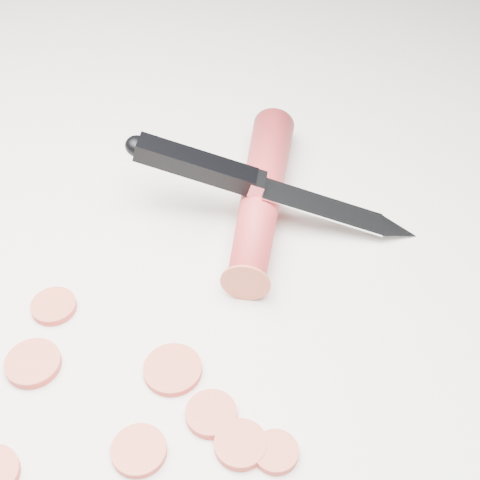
{
  "coord_description": "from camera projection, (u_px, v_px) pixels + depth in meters",
  "views": [
    {
      "loc": [
        0.05,
        -0.29,
        0.39
      ],
      "look_at": [
        0.07,
        0.06,
        0.02
      ],
      "focal_mm": 50.0,
      "sensor_mm": 36.0,
      "label": 1
    }
  ],
  "objects": [
    {
      "name": "carrot",
      "position": [
        261.0,
        195.0,
        0.55
      ],
      "size": [
        0.07,
        0.19,
        0.03
      ],
      "primitive_type": "cylinder",
      "rotation": [
        1.57,
        0.0,
        -0.19
      ],
      "color": "red",
      "rests_on": "ground"
    },
    {
      "name": "carrot_slice_3",
      "position": [
        276.0,
        452.0,
        0.41
      ],
      "size": [
        0.03,
        0.03,
        0.01
      ],
      "primitive_type": "cylinder",
      "color": "#CD4D32",
      "rests_on": "ground"
    },
    {
      "name": "carrot_slice_7",
      "position": [
        33.0,
        363.0,
        0.45
      ],
      "size": [
        0.04,
        0.04,
        0.01
      ],
      "primitive_type": "cylinder",
      "color": "#CD4D32",
      "rests_on": "ground"
    },
    {
      "name": "carrot_slice_6",
      "position": [
        240.0,
        445.0,
        0.41
      ],
      "size": [
        0.03,
        0.03,
        0.01
      ],
      "primitive_type": "cylinder",
      "color": "#CD4D32",
      "rests_on": "ground"
    },
    {
      "name": "carrot_slice_4",
      "position": [
        173.0,
        370.0,
        0.45
      ],
      "size": [
        0.04,
        0.04,
        0.01
      ],
      "primitive_type": "cylinder",
      "color": "#CD4D32",
      "rests_on": "ground"
    },
    {
      "name": "carrot_slice_2",
      "position": [
        211.0,
        414.0,
        0.43
      ],
      "size": [
        0.03,
        0.03,
        0.01
      ],
      "primitive_type": "cylinder",
      "color": "#CD4D32",
      "rests_on": "ground"
    },
    {
      "name": "carrot_slice_5",
      "position": [
        54.0,
        306.0,
        0.49
      ],
      "size": [
        0.03,
        0.03,
        0.01
      ],
      "primitive_type": "cylinder",
      "color": "#CD4D32",
      "rests_on": "ground"
    },
    {
      "name": "kitchen_knife",
      "position": [
        274.0,
        186.0,
        0.53
      ],
      "size": [
        0.24,
        0.07,
        0.08
      ],
      "primitive_type": null,
      "color": "silver",
      "rests_on": "ground"
    },
    {
      "name": "ground",
      "position": [
        153.0,
        321.0,
        0.48
      ],
      "size": [
        2.4,
        2.4,
        0.0
      ],
      "primitive_type": "plane",
      "color": "silver",
      "rests_on": "ground"
    },
    {
      "name": "carrot_slice_1",
      "position": [
        139.0,
        450.0,
        0.41
      ],
      "size": [
        0.03,
        0.03,
        0.01
      ],
      "primitive_type": "cylinder",
      "color": "#CD4D32",
      "rests_on": "ground"
    }
  ]
}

